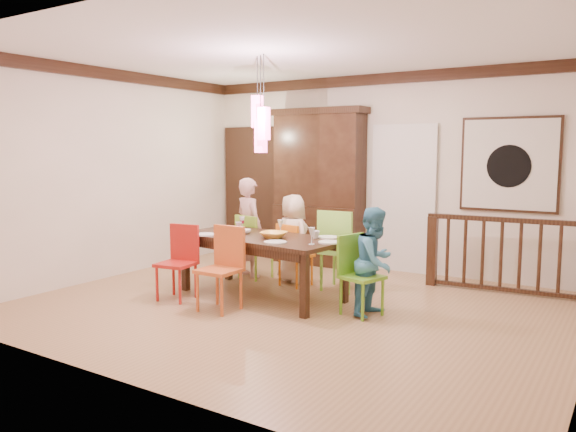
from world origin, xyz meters
The scene contains 36 objects.
floor centered at (0.00, 0.00, 0.00)m, with size 6.00×6.00×0.00m, color #9E764C.
ceiling centered at (0.00, 0.00, 2.90)m, with size 6.00×6.00×0.00m, color white.
wall_back centered at (0.00, 2.50, 1.45)m, with size 6.00×6.00×0.00m, color beige.
wall_left centered at (-3.00, 0.00, 1.45)m, with size 5.00×5.00×0.00m, color beige.
crown_molding centered at (0.00, 0.00, 2.82)m, with size 6.00×5.00×0.16m, color black, non-canonical shape.
panel_door centered at (-2.40, 2.45, 1.05)m, with size 1.04×0.07×2.24m, color black.
white_doorway centered at (0.35, 2.46, 1.05)m, with size 0.97×0.05×2.22m, color silver.
painting centered at (1.80, 2.46, 1.60)m, with size 1.25×0.06×1.25m.
pendant_cluster centered at (-0.58, 0.18, 2.11)m, with size 0.27×0.21×1.14m.
dining_table centered at (-0.58, 0.18, 0.66)m, with size 2.15×1.15×0.75m.
chair_far_left centered at (-1.23, 0.95, 0.51)m, with size 0.46×0.46×0.90m.
chair_far_mid centered at (-0.52, 0.88, 0.48)m, with size 0.43×0.43×0.83m.
chair_far_right centered at (0.09, 1.00, 0.59)m, with size 0.49×0.49×1.04m.
chair_near_left centered at (-1.36, -0.49, 0.51)m, with size 0.46×0.46×0.89m.
chair_near_mid centered at (-0.63, -0.57, 0.54)m, with size 0.43×0.43×0.94m.
chair_end_right centered at (0.79, 0.12, 0.50)m, with size 0.49×0.49×0.87m.
china_hutch centered at (-0.97, 2.30, 1.22)m, with size 1.54×0.46×2.43m.
balustrade centered at (2.08, 1.95, 0.50)m, with size 2.30×0.24×0.96m.
person_far_left centered at (-1.37, 1.00, 0.70)m, with size 0.51×0.34×1.40m, color beige.
person_far_mid centered at (-0.67, 1.04, 0.60)m, with size 0.58×0.38×1.20m, color beige.
person_end_right centered at (0.91, 0.21, 0.59)m, with size 0.58×0.45×1.18m, color teal.
serving_bowl centered at (-0.37, 0.13, 0.79)m, with size 0.31×0.31×0.08m, color #F5BE45.
small_bowl centered at (-0.88, 0.23, 0.78)m, with size 0.17×0.17×0.05m, color white.
cup_left centered at (-1.04, 0.04, 0.79)m, with size 0.11×0.11×0.09m, color silver.
cup_right centered at (0.07, 0.37, 0.80)m, with size 0.10×0.10×0.09m, color silver.
plate_far_left centered at (-1.28, 0.43, 0.76)m, with size 0.26×0.26×0.01m, color white.
plate_far_mid centered at (-0.58, 0.43, 0.76)m, with size 0.26×0.26×0.01m, color white.
plate_far_right centered at (0.17, 0.50, 0.76)m, with size 0.26×0.26×0.01m, color white.
plate_near_left centered at (-1.22, -0.13, 0.76)m, with size 0.26×0.26×0.01m, color white.
plate_near_mid centered at (-0.17, -0.14, 0.76)m, with size 0.26×0.26×0.01m, color white.
plate_end_right centered at (0.36, 0.19, 0.76)m, with size 0.26×0.26×0.01m, color white.
wine_glass_a centered at (-1.01, 0.36, 0.84)m, with size 0.08×0.08×0.19m, color #590C19, non-canonical shape.
wine_glass_b centered at (-0.43, 0.37, 0.84)m, with size 0.08×0.08×0.19m, color silver, non-canonical shape.
wine_glass_c centered at (-0.74, -0.07, 0.84)m, with size 0.08×0.08×0.19m, color #590C19, non-canonical shape.
wine_glass_d centered at (0.23, -0.01, 0.84)m, with size 0.08×0.08×0.19m, color silver, non-canonical shape.
napkin centered at (-0.70, -0.20, 0.76)m, with size 0.18×0.14×0.01m, color #D83359.
Camera 1 is at (3.32, -5.34, 1.81)m, focal length 35.00 mm.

